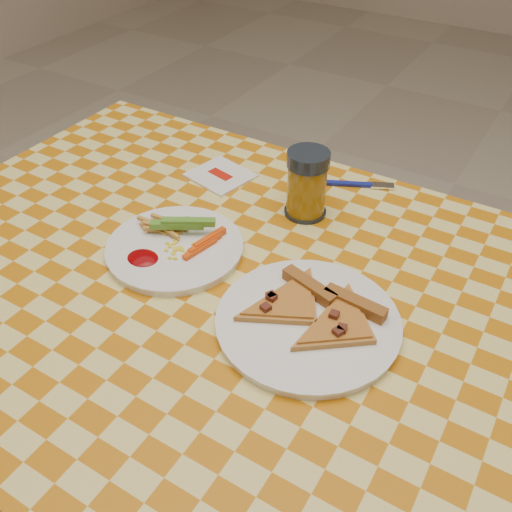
% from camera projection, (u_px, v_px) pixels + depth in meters
% --- Properties ---
extents(table, '(1.28, 0.88, 0.76)m').
position_uv_depth(table, '(239.00, 320.00, 0.95)').
color(table, white).
rests_on(table, ground).
extents(plate_left, '(0.24, 0.24, 0.01)m').
position_uv_depth(plate_left, '(175.00, 249.00, 0.97)').
color(plate_left, white).
rests_on(plate_left, table).
extents(plate_right, '(0.34, 0.34, 0.01)m').
position_uv_depth(plate_right, '(308.00, 323.00, 0.84)').
color(plate_right, white).
rests_on(plate_right, table).
extents(fries_veggies, '(0.17, 0.15, 0.04)m').
position_uv_depth(fries_veggies, '(175.00, 235.00, 0.97)').
color(fries_veggies, gold).
rests_on(fries_veggies, plate_left).
extents(pizza_slices, '(0.23, 0.21, 0.02)m').
position_uv_depth(pizza_slices, '(315.00, 311.00, 0.83)').
color(pizza_slices, '#C6873D').
rests_on(pizza_slices, plate_right).
extents(drink_glass, '(0.08, 0.08, 0.13)m').
position_uv_depth(drink_glass, '(307.00, 184.00, 1.03)').
color(drink_glass, black).
rests_on(drink_glass, table).
extents(napkin, '(0.14, 0.13, 0.01)m').
position_uv_depth(napkin, '(220.00, 175.00, 1.16)').
color(napkin, white).
rests_on(napkin, table).
extents(fork, '(0.14, 0.08, 0.01)m').
position_uv_depth(fork, '(358.00, 184.00, 1.14)').
color(fork, navy).
rests_on(fork, table).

